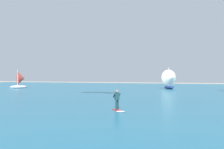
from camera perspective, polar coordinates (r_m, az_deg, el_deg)
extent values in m
cube|color=#236B89|center=(51.32, 10.92, -3.56)|extent=(160.00, 90.00, 0.10)
cube|color=red|center=(20.16, 1.17, -8.27)|extent=(1.17, 1.40, 0.05)
cylinder|color=#143338|center=(19.90, 0.98, -7.13)|extent=(0.14, 0.14, 0.80)
cylinder|color=#143338|center=(20.31, 1.35, -7.00)|extent=(0.14, 0.14, 0.80)
cube|color=#143338|center=(20.04, 1.16, -5.08)|extent=(0.42, 0.39, 0.60)
sphere|color=#9E7051|center=(20.01, 1.16, -3.91)|extent=(0.22, 0.22, 0.22)
cylinder|color=#143338|center=(20.05, 0.49, -4.93)|extent=(0.36, 0.46, 0.39)
cylinder|color=#143338|center=(20.17, 1.70, -4.90)|extent=(0.36, 0.46, 0.39)
ellipsoid|color=white|center=(19.26, 1.97, -8.59)|extent=(0.92, 0.89, 0.08)
ellipsoid|color=white|center=(61.01, -20.94, -2.67)|extent=(3.24, 3.61, 0.68)
cylinder|color=silver|center=(60.93, -21.09, -0.65)|extent=(0.11, 0.11, 3.62)
cone|color=#D84C3F|center=(61.08, -20.36, -0.82)|extent=(3.37, 3.14, 3.04)
ellipsoid|color=navy|center=(55.00, 13.13, -2.91)|extent=(3.22, 4.11, 0.75)
cylinder|color=silver|center=(55.12, 13.05, -0.45)|extent=(0.12, 0.12, 3.98)
cone|color=silver|center=(54.33, 13.42, -0.66)|extent=(3.76, 3.21, 3.34)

